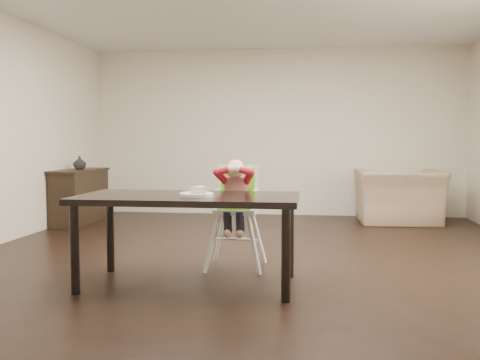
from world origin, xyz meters
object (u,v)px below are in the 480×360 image
Objects in this scene: high_chair at (236,192)px; sideboard at (80,196)px; dining_table at (188,205)px; armchair at (399,188)px.

high_chair is 0.81× the size of sideboard.
high_chair is at bearing -42.67° from sideboard.
high_chair is at bearing 66.41° from dining_table.
sideboard is (-4.64, -0.62, -0.12)m from armchair.
armchair reaches higher than dining_table.
dining_table is at bearing 56.88° from armchair.
sideboard is at bearing 126.89° from dining_table.
sideboard is (-2.66, 2.45, -0.32)m from high_chair.
sideboard is (-2.36, 3.15, -0.27)m from dining_table.
dining_table is 3.94m from sideboard.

